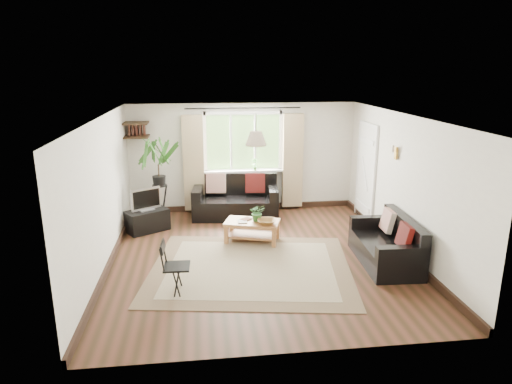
{
  "coord_description": "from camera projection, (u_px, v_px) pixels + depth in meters",
  "views": [
    {
      "loc": [
        -0.94,
        -7.2,
        3.18
      ],
      "look_at": [
        0.0,
        0.4,
        1.05
      ],
      "focal_mm": 32.0,
      "sensor_mm": 36.0,
      "label": 1
    }
  ],
  "objects": [
    {
      "name": "floor",
      "position": [
        259.0,
        257.0,
        7.85
      ],
      "size": [
        5.5,
        5.5,
        0.0
      ],
      "primitive_type": "plane",
      "color": "black",
      "rests_on": "ground"
    },
    {
      "name": "pendant_lamp",
      "position": [
        256.0,
        135.0,
        7.68
      ],
      "size": [
        0.36,
        0.36,
        0.54
      ],
      "primitive_type": null,
      "color": "beige",
      "rests_on": "ceiling"
    },
    {
      "name": "ceiling",
      "position": [
        259.0,
        117.0,
        7.21
      ],
      "size": [
        5.5,
        5.5,
        0.0
      ],
      "primitive_type": "plane",
      "rotation": [
        3.14,
        0.0,
        0.0
      ],
      "color": "white",
      "rests_on": "floor"
    },
    {
      "name": "wall_front",
      "position": [
        292.0,
        256.0,
        4.9
      ],
      "size": [
        5.0,
        0.02,
        2.4
      ],
      "primitive_type": "cube",
      "color": "silver",
      "rests_on": "floor"
    },
    {
      "name": "sofa_back",
      "position": [
        236.0,
        197.0,
        9.85
      ],
      "size": [
        1.9,
        1.08,
        0.86
      ],
      "primitive_type": null,
      "rotation": [
        0.0,
        0.0,
        -0.1
      ],
      "color": "black",
      "rests_on": "floor"
    },
    {
      "name": "wall_left",
      "position": [
        103.0,
        195.0,
        7.24
      ],
      "size": [
        0.02,
        5.5,
        2.4
      ],
      "primitive_type": "cube",
      "color": "silver",
      "rests_on": "floor"
    },
    {
      "name": "palm_stand",
      "position": [
        159.0,
        182.0,
        9.33
      ],
      "size": [
        0.87,
        0.87,
        1.77
      ],
      "primitive_type": null,
      "rotation": [
        0.0,
        0.0,
        0.32
      ],
      "color": "black",
      "rests_on": "floor"
    },
    {
      "name": "book_b",
      "position": [
        243.0,
        218.0,
        8.56
      ],
      "size": [
        0.26,
        0.25,
        0.02
      ],
      "primitive_type": "imported",
      "rotation": [
        0.0,
        0.0,
        -0.89
      ],
      "color": "#572D22",
      "rests_on": "coffee_table"
    },
    {
      "name": "door",
      "position": [
        366.0,
        174.0,
        9.5
      ],
      "size": [
        0.06,
        0.96,
        2.06
      ],
      "primitive_type": "cube",
      "color": "silver",
      "rests_on": "wall_right"
    },
    {
      "name": "sill_plant",
      "position": [
        255.0,
        164.0,
        10.11
      ],
      "size": [
        0.14,
        0.1,
        0.27
      ],
      "primitive_type": "imported",
      "color": "#2D6023",
      "rests_on": "window"
    },
    {
      "name": "corner_shelf",
      "position": [
        136.0,
        130.0,
        9.47
      ],
      "size": [
        0.5,
        0.5,
        0.34
      ],
      "primitive_type": null,
      "color": "black",
      "rests_on": "wall_back"
    },
    {
      "name": "coffee_table",
      "position": [
        252.0,
        231.0,
        8.48
      ],
      "size": [
        1.1,
        0.82,
        0.4
      ],
      "primitive_type": null,
      "rotation": [
        0.0,
        0.0,
        -0.31
      ],
      "color": "brown",
      "rests_on": "floor"
    },
    {
      "name": "sofa_right",
      "position": [
        385.0,
        242.0,
        7.52
      ],
      "size": [
        1.62,
        0.87,
        0.75
      ],
      "primitive_type": null,
      "rotation": [
        0.0,
        0.0,
        -1.62
      ],
      "color": "black",
      "rests_on": "floor"
    },
    {
      "name": "tv_stand",
      "position": [
        147.0,
        220.0,
        9.04
      ],
      "size": [
        0.91,
        0.8,
        0.43
      ],
      "primitive_type": "cube",
      "rotation": [
        0.0,
        0.0,
        0.55
      ],
      "color": "black",
      "rests_on": "floor"
    },
    {
      "name": "wall_back",
      "position": [
        243.0,
        158.0,
        10.16
      ],
      "size": [
        5.0,
        0.02,
        2.4
      ],
      "primitive_type": "cube",
      "color": "silver",
      "rests_on": "floor"
    },
    {
      "name": "wall_sconce",
      "position": [
        395.0,
        151.0,
        7.96
      ],
      "size": [
        0.12,
        0.12,
        0.28
      ],
      "primitive_type": null,
      "color": "beige",
      "rests_on": "wall_right"
    },
    {
      "name": "rug",
      "position": [
        251.0,
        268.0,
        7.4
      ],
      "size": [
        3.59,
        3.21,
        0.02
      ],
      "primitive_type": "cube",
      "rotation": [
        0.0,
        0.0,
        -0.16
      ],
      "color": "beige",
      "rests_on": "floor"
    },
    {
      "name": "folding_chair",
      "position": [
        177.0,
        267.0,
        6.52
      ],
      "size": [
        0.42,
        0.42,
        0.78
      ],
      "primitive_type": null,
      "rotation": [
        0.0,
        0.0,
        1.54
      ],
      "color": "black",
      "rests_on": "floor"
    },
    {
      "name": "window",
      "position": [
        243.0,
        142.0,
        10.03
      ],
      "size": [
        2.5,
        0.16,
        2.16
      ],
      "primitive_type": null,
      "color": "white",
      "rests_on": "wall_back"
    },
    {
      "name": "wall_right",
      "position": [
        403.0,
        185.0,
        7.82
      ],
      "size": [
        0.02,
        5.5,
        2.4
      ],
      "primitive_type": "cube",
      "color": "silver",
      "rests_on": "floor"
    },
    {
      "name": "bowl",
      "position": [
        267.0,
        222.0,
        8.28
      ],
      "size": [
        0.38,
        0.38,
        0.08
      ],
      "primitive_type": "imported",
      "rotation": [
        0.0,
        0.0,
        -0.16
      ],
      "color": "brown",
      "rests_on": "coffee_table"
    },
    {
      "name": "book_a",
      "position": [
        238.0,
        221.0,
        8.38
      ],
      "size": [
        0.17,
        0.23,
        0.02
      ],
      "primitive_type": "imported",
      "rotation": [
        0.0,
        0.0,
        -0.03
      ],
      "color": "silver",
      "rests_on": "coffee_table"
    },
    {
      "name": "tv",
      "position": [
        146.0,
        199.0,
        8.92
      ],
      "size": [
        0.63,
        0.49,
        0.47
      ],
      "primitive_type": null,
      "rotation": [
        0.0,
        0.0,
        0.55
      ],
      "color": "#A5A5AA",
      "rests_on": "tv_stand"
    },
    {
      "name": "table_plant",
      "position": [
        257.0,
        212.0,
        8.41
      ],
      "size": [
        0.3,
        0.27,
        0.32
      ],
      "primitive_type": "imported",
      "rotation": [
        0.0,
        0.0,
        -0.06
      ],
      "color": "#275A24",
      "rests_on": "coffee_table"
    }
  ]
}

